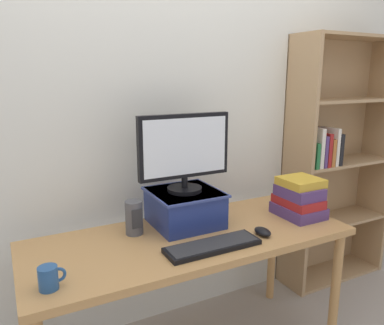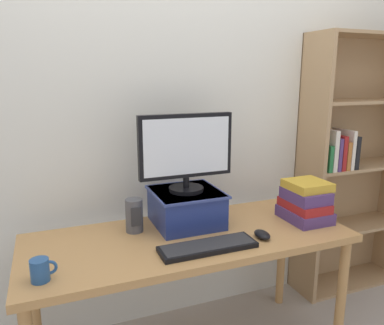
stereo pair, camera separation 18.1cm
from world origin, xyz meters
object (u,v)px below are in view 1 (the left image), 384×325
object	(u,v)px
riser_box	(185,207)
book_stack	(299,198)
keyboard	(213,246)
desk_speaker	(134,218)
computer_monitor	(185,150)
coffee_mug	(49,278)
desk	(191,249)
bookshelf_unit	(334,161)
computer_mouse	(263,232)

from	to	relation	value
riser_box	book_stack	xyz separation A→B (m)	(0.61, -0.18, 0.00)
keyboard	desk_speaker	bearing A→B (deg)	129.50
riser_box	book_stack	distance (m)	0.64
computer_monitor	coffee_mug	distance (m)	0.86
keyboard	coffee_mug	world-z (taller)	coffee_mug
riser_box	keyboard	xyz separation A→B (m)	(-0.01, -0.31, -0.08)
book_stack	desk_speaker	distance (m)	0.91
desk_speaker	computer_monitor	bearing A→B (deg)	-0.71
desk	keyboard	xyz separation A→B (m)	(0.02, -0.18, 0.09)
keyboard	bookshelf_unit	bearing A→B (deg)	21.13
computer_mouse	desk_speaker	world-z (taller)	desk_speaker
keyboard	coffee_mug	xyz separation A→B (m)	(-0.70, -0.01, 0.03)
keyboard	book_stack	size ratio (longest dim) A/B	1.75
computer_mouse	coffee_mug	xyz separation A→B (m)	(-0.99, -0.02, 0.03)
keyboard	book_stack	xyz separation A→B (m)	(0.63, 0.13, 0.09)
computer_monitor	desk_speaker	world-z (taller)	computer_monitor
desk_speaker	computer_mouse	bearing A→B (deg)	-28.91
computer_mouse	desk_speaker	size ratio (longest dim) A/B	0.62
book_stack	desk	bearing A→B (deg)	176.11
bookshelf_unit	riser_box	xyz separation A→B (m)	(-1.28, -0.19, -0.07)
bookshelf_unit	keyboard	xyz separation A→B (m)	(-1.29, -0.50, -0.16)
coffee_mug	desk_speaker	bearing A→B (deg)	36.79
computer_monitor	book_stack	world-z (taller)	computer_monitor
bookshelf_unit	keyboard	world-z (taller)	bookshelf_unit
book_stack	bookshelf_unit	bearing A→B (deg)	28.98
book_stack	desk_speaker	size ratio (longest dim) A/B	1.51
bookshelf_unit	book_stack	xyz separation A→B (m)	(-0.66, -0.37, -0.07)
desk	computer_monitor	size ratio (longest dim) A/B	3.23
bookshelf_unit	riser_box	distance (m)	1.29
riser_box	coffee_mug	xyz separation A→B (m)	(-0.71, -0.32, -0.05)
bookshelf_unit	computer_monitor	xyz separation A→B (m)	(-1.28, -0.19, 0.22)
keyboard	computer_monitor	bearing A→B (deg)	87.36
bookshelf_unit	book_stack	bearing A→B (deg)	-151.02
computer_monitor	computer_mouse	bearing A→B (deg)	-47.50
riser_box	keyboard	size ratio (longest dim) A/B	0.79
bookshelf_unit	computer_mouse	size ratio (longest dim) A/B	16.67
desk	book_stack	xyz separation A→B (m)	(0.65, -0.04, 0.18)
riser_box	coffee_mug	size ratio (longest dim) A/B	3.50
riser_box	computer_mouse	size ratio (longest dim) A/B	3.37
computer_mouse	riser_box	bearing A→B (deg)	132.36
bookshelf_unit	desk_speaker	size ratio (longest dim) A/B	10.28
bookshelf_unit	coffee_mug	size ratio (longest dim) A/B	17.33
desk	computer_monitor	world-z (taller)	computer_monitor
computer_mouse	book_stack	size ratio (longest dim) A/B	0.41
riser_box	computer_monitor	distance (m)	0.30
computer_monitor	desk	bearing A→B (deg)	-104.10
computer_mouse	coffee_mug	size ratio (longest dim) A/B	1.04
bookshelf_unit	coffee_mug	world-z (taller)	bookshelf_unit
desk	coffee_mug	size ratio (longest dim) A/B	15.82
computer_monitor	keyboard	world-z (taller)	computer_monitor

